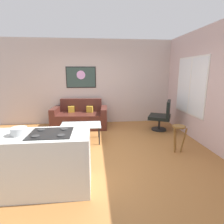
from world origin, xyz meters
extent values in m
cube|color=#A56A36|center=(0.00, 0.00, -0.02)|extent=(6.40, 6.40, 0.04)
cube|color=beige|center=(0.00, 2.42, 1.40)|extent=(6.40, 0.05, 2.80)
cube|color=beige|center=(2.62, 0.30, 1.40)|extent=(0.05, 6.40, 2.80)
cube|color=#4C231C|center=(-0.48, 1.88, 0.23)|extent=(1.42, 0.95, 0.46)
cube|color=#4C231C|center=(-0.45, 2.22, 0.67)|extent=(1.37, 0.27, 0.42)
cube|color=#4C231C|center=(-1.25, 1.94, 0.32)|extent=(0.25, 0.85, 0.65)
cube|color=#4C231C|center=(0.29, 1.82, 0.32)|extent=(0.25, 0.85, 0.65)
cube|color=gold|center=(-0.77, 2.06, 0.56)|extent=(0.21, 0.12, 0.20)
cube|color=gold|center=(-0.17, 2.01, 0.56)|extent=(0.22, 0.15, 0.20)
cube|color=silver|center=(-0.37, 0.65, 0.44)|extent=(1.01, 0.63, 0.02)
cylinder|color=#232326|center=(-0.83, 0.39, 0.21)|extent=(0.03, 0.03, 0.43)
cylinder|color=#232326|center=(0.09, 0.39, 0.21)|extent=(0.03, 0.03, 0.43)
cylinder|color=#232326|center=(-0.83, 0.91, 0.21)|extent=(0.03, 0.03, 0.43)
cylinder|color=#232326|center=(0.09, 0.91, 0.21)|extent=(0.03, 0.03, 0.43)
cylinder|color=black|center=(1.95, 1.35, 0.02)|extent=(0.45, 0.45, 0.04)
cylinder|color=black|center=(1.95, 1.35, 0.23)|extent=(0.06, 0.06, 0.38)
cube|color=black|center=(1.95, 1.35, 0.41)|extent=(0.83, 0.84, 0.10)
cube|color=black|center=(2.16, 1.24, 0.69)|extent=(0.35, 0.61, 0.46)
cylinder|color=brown|center=(1.81, -0.18, 0.59)|extent=(0.28, 0.28, 0.03)
cylinder|color=brown|center=(1.81, -0.06, 0.28)|extent=(0.04, 0.12, 0.57)
cylinder|color=brown|center=(1.71, -0.24, 0.28)|extent=(0.12, 0.09, 0.57)
cylinder|color=brown|center=(1.92, -0.24, 0.28)|extent=(0.12, 0.09, 0.57)
cube|color=silver|center=(-0.97, -1.23, 0.44)|extent=(1.73, 0.70, 0.88)
cube|color=black|center=(-0.66, -1.23, 0.89)|extent=(0.60, 0.52, 0.01)
cylinder|color=#2D2D2D|center=(-0.83, -1.37, 0.90)|extent=(0.11, 0.11, 0.01)
cylinder|color=#2D2D2D|center=(-0.49, -1.37, 0.90)|extent=(0.11, 0.11, 0.01)
cylinder|color=#2D2D2D|center=(-0.83, -1.09, 0.90)|extent=(0.11, 0.11, 0.01)
cylinder|color=#2D2D2D|center=(-0.49, -1.09, 0.90)|extent=(0.11, 0.11, 0.01)
cylinder|color=silver|center=(-1.09, -1.25, 0.89)|extent=(0.12, 0.12, 0.01)
cylinder|color=silver|center=(-1.09, -1.25, 0.94)|extent=(0.23, 0.23, 0.11)
cube|color=black|center=(-0.44, 2.39, 1.57)|extent=(0.98, 0.01, 0.69)
cube|color=#354A43|center=(-0.44, 2.38, 1.57)|extent=(0.93, 0.02, 0.64)
cylinder|color=#DD9FDC|center=(-0.44, 2.37, 1.65)|extent=(0.28, 0.01, 0.28)
cube|color=silver|center=(2.59, 0.90, 1.38)|extent=(0.02, 1.47, 1.55)
cube|color=white|center=(2.58, 0.90, 1.38)|extent=(0.01, 1.39, 1.47)
cube|color=silver|center=(2.58, 0.90, 1.38)|extent=(0.01, 0.04, 1.47)
camera|label=1|loc=(-0.02, -3.79, 1.76)|focal=28.96mm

